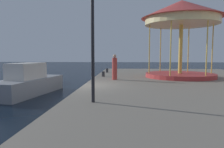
{
  "coord_description": "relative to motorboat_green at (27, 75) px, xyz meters",
  "views": [
    {
      "loc": [
        2.36,
        -11.6,
        2.51
      ],
      "look_at": [
        1.47,
        2.34,
        1.22
      ],
      "focal_mm": 33.49,
      "sensor_mm": 36.0,
      "label": 1
    }
  ],
  "objects": [
    {
      "name": "quay_dock",
      "position": [
        13.86,
        -7.62,
        -0.2
      ],
      "size": [
        13.66,
        28.26,
        0.8
      ],
      "primitive_type": "cube",
      "color": "gray",
      "rests_on": "ground"
    },
    {
      "name": "bollard_center",
      "position": [
        7.66,
        -2.94,
        0.4
      ],
      "size": [
        0.24,
        0.24,
        0.4
      ],
      "primitive_type": "cylinder",
      "color": "#2D2D33",
      "rests_on": "quay_dock"
    },
    {
      "name": "ground_plane",
      "position": [
        7.03,
        -7.62,
        -0.6
      ],
      "size": [
        120.0,
        120.0,
        0.0
      ],
      "primitive_type": "plane",
      "color": "black"
    },
    {
      "name": "bollard_north",
      "position": [
        7.63,
        0.88,
        0.4
      ],
      "size": [
        0.24,
        0.24,
        0.4
      ],
      "primitive_type": "cylinder",
      "color": "#2D2D33",
      "rests_on": "quay_dock"
    },
    {
      "name": "person_by_the_water",
      "position": [
        8.66,
        -4.96,
        1.01
      ],
      "size": [
        0.34,
        0.34,
        1.74
      ],
      "color": "#B23833",
      "rests_on": "quay_dock"
    },
    {
      "name": "motorboat_grey",
      "position": [
        3.26,
        -6.47,
        0.14
      ],
      "size": [
        2.85,
        5.75,
        1.99
      ],
      "color": "gray",
      "rests_on": "ground"
    },
    {
      "name": "lamp_post_mid_promenade",
      "position": [
        8.24,
        -11.86,
        2.98
      ],
      "size": [
        0.36,
        0.36,
        4.03
      ],
      "color": "black",
      "rests_on": "quay_dock"
    },
    {
      "name": "carousel",
      "position": [
        13.56,
        -3.06,
        4.51
      ],
      "size": [
        5.98,
        5.98,
        5.74
      ],
      "color": "#B23333",
      "rests_on": "quay_dock"
    },
    {
      "name": "motorboat_green",
      "position": [
        0.0,
        0.0,
        0.0
      ],
      "size": [
        2.64,
        4.55,
        1.65
      ],
      "color": "#236638",
      "rests_on": "ground"
    }
  ]
}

